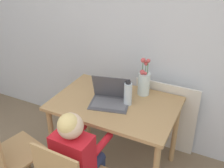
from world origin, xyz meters
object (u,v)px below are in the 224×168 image
Objects in this scene: laptop at (110,97)px; water_bottle at (128,94)px; chair_spare at (9,156)px; flower_vase at (144,82)px; person_seated at (77,153)px.

laptop reaches higher than water_bottle.
flower_vase is (0.82, 0.95, 0.43)m from chair_spare.
water_bottle reaches higher than chair_spare.
laptop is at bearing -164.64° from water_bottle.
laptop is 0.35m from flower_vase.
flower_vase reaches higher than person_seated.
person_seated is 2.87× the size of flower_vase.
person_seated reaches higher than chair_spare.
chair_spare is at bearing -130.63° from flower_vase.
chair_spare is 0.83× the size of person_seated.
water_bottle is (-0.06, -0.23, -0.02)m from flower_vase.
chair_spare is 3.73× the size of water_bottle.
water_bottle is at bearing -122.90° from chair_spare.
chair_spare is 2.39× the size of flower_vase.
chair_spare is 0.98m from laptop.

